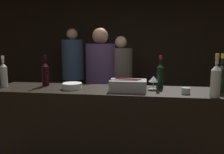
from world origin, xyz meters
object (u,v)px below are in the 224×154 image
object	(u,v)px
white_wine_bottle	(4,74)
red_wine_bottle_burgundy	(160,75)
ice_bin_with_bottles	(128,85)
candle_votive	(186,91)
rose_wine_bottle	(216,80)
champagne_bottle	(222,77)
person_in_hoodie	(101,85)
red_wine_bottle_black_foil	(45,73)
bowl_white	(72,86)
wine_glass	(153,80)
person_grey_polo	(121,78)
person_blond_tee	(73,71)

from	to	relation	value
white_wine_bottle	red_wine_bottle_burgundy	xyz separation A→B (m)	(1.63, 0.16, 0.00)
white_wine_bottle	ice_bin_with_bottles	bearing A→B (deg)	-0.97
candle_votive	rose_wine_bottle	bearing A→B (deg)	-23.59
rose_wine_bottle	champagne_bottle	xyz separation A→B (m)	(0.12, 0.21, -0.00)
candle_votive	ice_bin_with_bottles	bearing A→B (deg)	174.05
candle_votive	person_in_hoodie	world-z (taller)	person_in_hoodie
candle_votive	red_wine_bottle_black_foil	bearing A→B (deg)	172.53
champagne_bottle	person_in_hoodie	distance (m)	1.55
bowl_white	rose_wine_bottle	distance (m)	1.33
ice_bin_with_bottles	wine_glass	distance (m)	0.27
ice_bin_with_bottles	rose_wine_bottle	xyz separation A→B (m)	(0.75, -0.15, 0.09)
candle_votive	person_in_hoodie	bearing A→B (deg)	136.92
red_wine_bottle_black_foil	champagne_bottle	xyz separation A→B (m)	(1.77, -0.08, 0.01)
person_in_hoodie	person_grey_polo	size ratio (longest dim) A/B	1.04
candle_votive	person_in_hoodie	distance (m)	1.33
rose_wine_bottle	bowl_white	bearing A→B (deg)	173.01
champagne_bottle	white_wine_bottle	bearing A→B (deg)	-179.14
red_wine_bottle_burgundy	person_blond_tee	xyz separation A→B (m)	(-1.54, 1.85, -0.21)
wine_glass	red_wine_bottle_black_foil	distance (m)	1.15
champagne_bottle	person_grey_polo	world-z (taller)	person_grey_polo
person_in_hoodie	candle_votive	bearing A→B (deg)	125.64
ice_bin_with_bottles	rose_wine_bottle	bearing A→B (deg)	-11.36
white_wine_bottle	person_in_hoodie	world-z (taller)	person_in_hoodie
bowl_white	champagne_bottle	size ratio (longest dim) A/B	0.54
bowl_white	candle_votive	xyz separation A→B (m)	(1.09, -0.07, -0.00)
rose_wine_bottle	person_grey_polo	distance (m)	2.21
rose_wine_bottle	person_in_hoodie	size ratio (longest dim) A/B	0.21
red_wine_bottle_burgundy	champagne_bottle	bearing A→B (deg)	-13.40
rose_wine_bottle	person_in_hoodie	world-z (taller)	person_in_hoodie
champagne_bottle	red_wine_bottle_black_foil	bearing A→B (deg)	177.50
wine_glass	red_wine_bottle_burgundy	size ratio (longest dim) A/B	0.40
ice_bin_with_bottles	wine_glass	bearing A→B (deg)	23.02
ice_bin_with_bottles	white_wine_bottle	distance (m)	1.32
red_wine_bottle_black_foil	champagne_bottle	distance (m)	1.77
red_wine_bottle_black_foil	red_wine_bottle_burgundy	bearing A→B (deg)	2.54
red_wine_bottle_burgundy	white_wine_bottle	bearing A→B (deg)	-174.26
person_in_hoodie	person_grey_polo	distance (m)	0.96
ice_bin_with_bottles	champagne_bottle	bearing A→B (deg)	3.64
red_wine_bottle_burgundy	person_grey_polo	xyz separation A→B (m)	(-0.57, 1.60, -0.30)
candle_votive	red_wine_bottle_burgundy	size ratio (longest dim) A/B	0.23
person_in_hoodie	red_wine_bottle_black_foil	bearing A→B (deg)	45.88
white_wine_bottle	person_in_hoodie	size ratio (longest dim) A/B	0.19
bowl_white	champagne_bottle	distance (m)	1.44
red_wine_bottle_black_foil	champagne_bottle	world-z (taller)	champagne_bottle
bowl_white	candle_votive	size ratio (longest dim) A/B	2.53
candle_votive	red_wine_bottle_burgundy	xyz separation A→B (m)	(-0.22, 0.24, 0.11)
ice_bin_with_bottles	person_blond_tee	bearing A→B (deg)	120.90
rose_wine_bottle	champagne_bottle	world-z (taller)	rose_wine_bottle
bowl_white	rose_wine_bottle	size ratio (longest dim) A/B	0.53
wine_glass	person_in_hoodie	size ratio (longest dim) A/B	0.08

